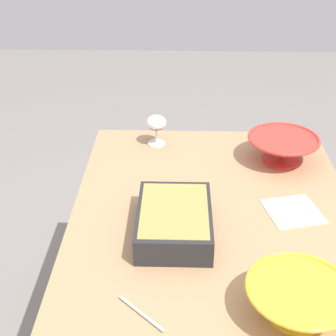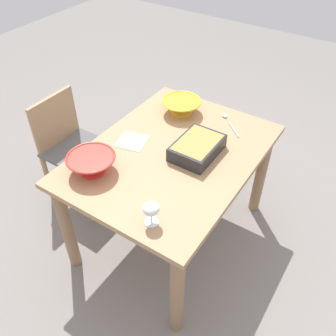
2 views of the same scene
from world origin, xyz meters
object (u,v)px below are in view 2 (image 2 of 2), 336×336
Objects in this scene: wine_glass at (151,210)px; napkin at (132,141)px; small_bowl at (181,106)px; dining_table at (171,168)px; casserole_dish at (197,147)px; serving_spoon at (228,120)px; mixing_bowl at (92,163)px; chair at (73,146)px.

wine_glass reaches higher than napkin.
wine_glass is at bearing 23.48° from small_bowl.
dining_table is at bearing -157.17° from wine_glass.
serving_spoon is at bearing 179.82° from casserole_dish.
serving_spoon is (-0.82, 0.39, -0.05)m from mixing_bowl.
mixing_bowl is 1.61× the size of napkin.
casserole_dish reaches higher than serving_spoon.
small_bowl is at bearing -155.69° from dining_table.
wine_glass reaches higher than casserole_dish.
chair reaches higher than napkin.
wine_glass reaches higher than small_bowl.
small_bowl is at bearing 123.45° from chair.
casserole_dish is (-0.07, 0.13, 0.17)m from dining_table.
chair is at bearing -121.31° from mixing_bowl.
casserole_dish is at bearing 138.03° from mixing_bowl.
casserole_dish is 0.39m from napkin.
casserole_dish reaches higher than dining_table.
chair is at bearing -83.41° from casserole_dish.
dining_table is at bearing -15.46° from serving_spoon.
casserole_dish is 0.43m from small_bowl.
chair is at bearing -56.55° from small_bowl.
dining_table is 3.98× the size of casserole_dish.
dining_table is 4.73× the size of small_bowl.
wine_glass is 0.95m from serving_spoon.
small_bowl is at bearing -75.45° from serving_spoon.
mixing_bowl reaches higher than chair.
dining_table is 0.28m from napkin.
dining_table is 0.49m from mixing_bowl.
small_bowl is at bearing -156.52° from wine_glass.
wine_glass is (0.49, 0.20, 0.21)m from dining_table.
chair is 0.99m from casserole_dish.
mixing_bowl is 1.02× the size of small_bowl.
wine_glass reaches higher than mixing_bowl.
mixing_bowl is 0.75m from small_bowl.
casserole_dish is 1.52× the size of serving_spoon.
chair is 3.12× the size of small_bowl.
dining_table is 4.62× the size of mixing_bowl.
mixing_bowl is (0.33, 0.54, 0.33)m from chair.
casserole_dish is at bearing -171.91° from wine_glass.
mixing_bowl is (0.44, -0.39, 0.01)m from casserole_dish.
mixing_bowl is 0.33m from napkin.
serving_spoon is at bearing 118.02° from chair.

